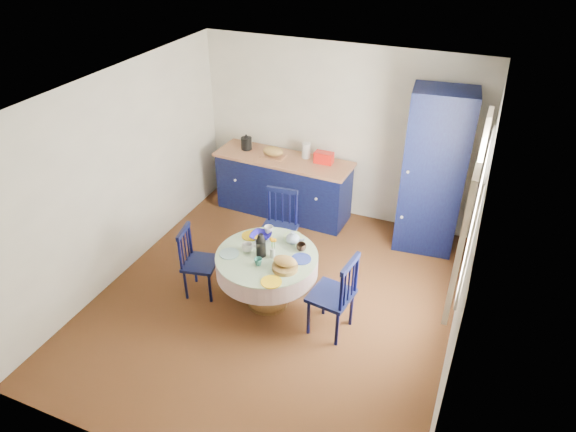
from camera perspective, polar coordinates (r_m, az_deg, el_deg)
name	(u,v)px	position (r m, az deg, el deg)	size (l,w,h in m)	color
floor	(274,300)	(6.17, -1.52, -9.33)	(4.50, 4.50, 0.00)	black
ceiling	(271,95)	(4.89, -1.94, 13.25)	(4.50, 4.50, 0.00)	white
wall_back	(338,133)	(7.31, 5.61, 9.12)	(4.00, 0.02, 2.50)	beige
wall_left	(119,177)	(6.42, -18.28, 4.19)	(0.02, 4.50, 2.50)	beige
wall_right	(469,253)	(5.07, 19.45, -3.93)	(0.02, 4.50, 2.50)	beige
window	(473,212)	(5.18, 19.82, 0.46)	(0.10, 1.74, 1.45)	white
kitchen_counter	(283,185)	(7.57, -0.52, 3.50)	(2.04, 0.72, 1.14)	black
pantry_cabinet	(433,173)	(6.78, 15.84, 4.59)	(0.81, 0.62, 2.18)	black
dining_table	(268,264)	(5.77, -2.26, -5.30)	(1.15, 1.15, 0.97)	brown
chair_left	(197,261)	(6.11, -10.04, -4.98)	(0.44, 0.46, 0.88)	black
chair_far	(279,227)	(6.51, -1.03, -1.28)	(0.48, 0.46, 0.99)	black
chair_right	(335,295)	(5.49, 5.24, -8.70)	(0.48, 0.50, 1.00)	black
mug_a	(247,247)	(5.75, -4.54, -3.50)	(0.13, 0.13, 0.10)	silver
mug_b	(258,262)	(5.54, -3.32, -5.11)	(0.09, 0.09, 0.08)	#2D6F61
mug_c	(301,247)	(5.75, 1.48, -3.47)	(0.11, 0.11, 0.09)	black
mug_d	(269,230)	(6.02, -2.15, -1.61)	(0.11, 0.11, 0.10)	silver
cobalt_bowl	(261,236)	(5.96, -3.04, -2.26)	(0.24, 0.24, 0.06)	navy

